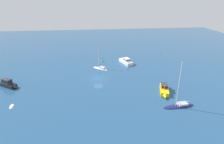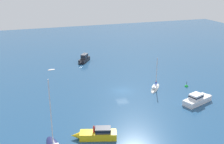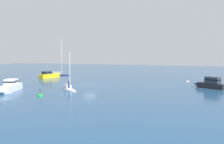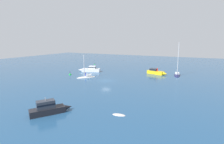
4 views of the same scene
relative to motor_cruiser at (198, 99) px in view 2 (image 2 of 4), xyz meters
The scene contains 7 objects.
ground_plane 15.63m from the motor_cruiser, 41.42° to the right, with size 164.58×164.58×0.00m, color navy.
motor_cruiser is the anchor object (origin of this frame).
tender 38.26m from the motor_cruiser, 50.60° to the right, with size 2.12×1.15×0.33m.
motor_cruiser_1 22.71m from the motor_cruiser, 14.29° to the left, with size 7.01×3.47×2.23m.
sloop 10.19m from the motor_cruiser, 63.94° to the right, with size 4.72×5.25×7.24m.
motor_cruiser_2 36.77m from the motor_cruiser, 66.96° to the right, with size 4.69×6.06×2.70m.
channel_buoy 8.40m from the motor_cruiser, 108.64° to the right, with size 0.82×0.82×1.62m.
Camera 2 is at (20.19, 51.42, 23.47)m, focal length 44.74 mm.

